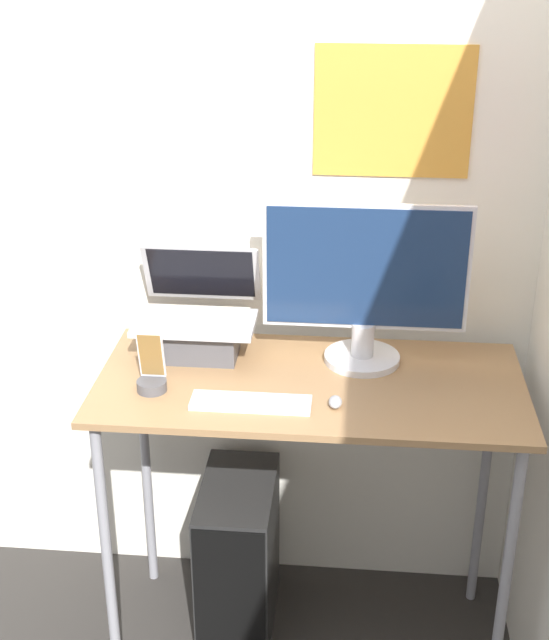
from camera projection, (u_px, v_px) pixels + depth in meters
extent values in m
cube|color=silver|center=(320.00, 214.00, 2.65)|extent=(6.00, 0.05, 2.60)
cube|color=gold|center=(393.00, 112.00, 2.48)|extent=(0.44, 0.01, 0.37)
cube|color=#936D47|center=(310.00, 384.00, 2.47)|extent=(1.19, 0.57, 0.02)
cylinder|color=gray|center=(108.00, 563.00, 2.50)|extent=(0.03, 0.03, 0.92)
cylinder|color=gray|center=(505.00, 588.00, 2.40)|extent=(0.03, 0.03, 0.92)
cylinder|color=gray|center=(146.00, 466.00, 2.93)|extent=(0.03, 0.03, 0.92)
cylinder|color=gray|center=(484.00, 485.00, 2.84)|extent=(0.03, 0.03, 0.92)
cube|color=#4C4C51|center=(196.00, 341.00, 2.58)|extent=(0.24, 0.14, 0.10)
cube|color=#B7B7BC|center=(195.00, 323.00, 2.56)|extent=(0.35, 0.20, 0.02)
cube|color=#B7B7BC|center=(202.00, 273.00, 2.64)|extent=(0.35, 0.08, 0.19)
cube|color=black|center=(201.00, 273.00, 2.63)|extent=(0.31, 0.07, 0.17)
cylinder|color=silver|center=(362.00, 358.00, 2.57)|extent=(0.22, 0.22, 0.02)
cylinder|color=silver|center=(363.00, 340.00, 2.54)|extent=(0.06, 0.06, 0.10)
cube|color=silver|center=(366.00, 267.00, 2.46)|extent=(0.57, 0.01, 0.37)
cube|color=navy|center=(366.00, 268.00, 2.45)|extent=(0.55, 0.01, 0.34)
cube|color=silver|center=(251.00, 403.00, 2.34)|extent=(0.32, 0.09, 0.01)
cube|color=#A8A8AD|center=(251.00, 400.00, 2.34)|extent=(0.29, 0.08, 0.00)
ellipsoid|color=#99999E|center=(335.00, 402.00, 2.33)|extent=(0.04, 0.06, 0.03)
cylinder|color=#4C4C51|center=(152.00, 386.00, 2.41)|extent=(0.08, 0.08, 0.03)
cube|color=silver|center=(151.00, 355.00, 2.39)|extent=(0.07, 0.04, 0.14)
cube|color=olive|center=(151.00, 355.00, 2.38)|extent=(0.06, 0.03, 0.13)
cube|color=black|center=(239.00, 553.00, 2.84)|extent=(0.23, 0.40, 0.51)
cube|color=black|center=(230.00, 598.00, 2.65)|extent=(0.22, 0.01, 0.49)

